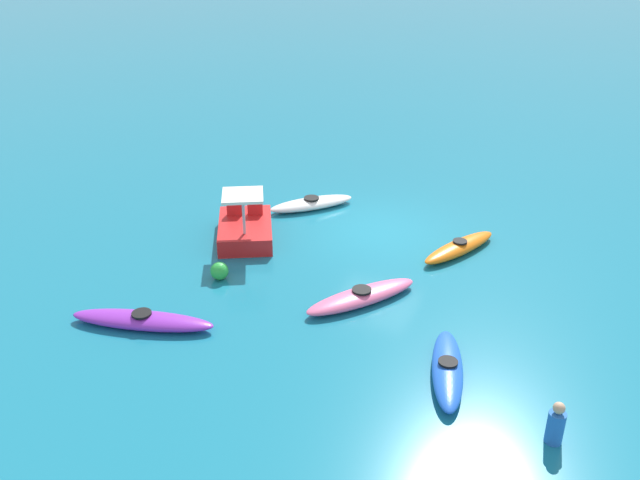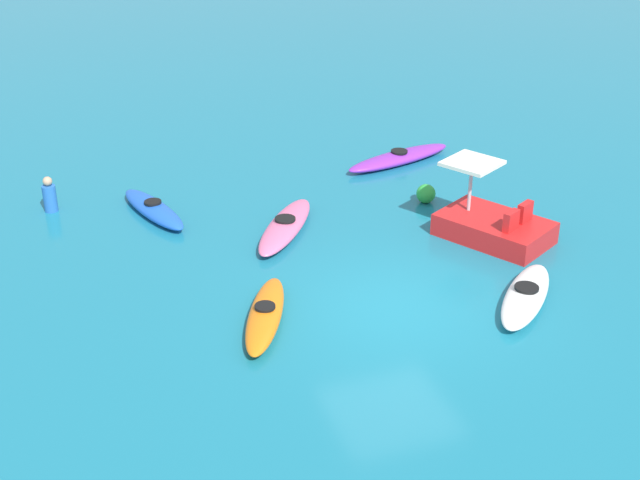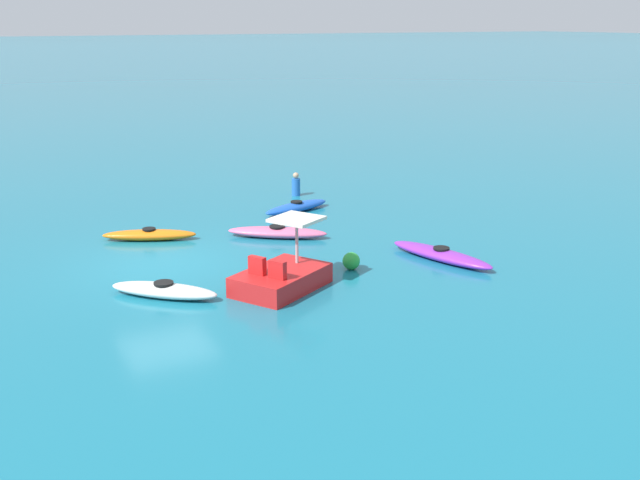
{
  "view_description": "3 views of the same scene",
  "coord_description": "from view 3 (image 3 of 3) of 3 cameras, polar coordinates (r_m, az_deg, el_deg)",
  "views": [
    {
      "loc": [
        -17.46,
        -5.89,
        8.97
      ],
      "look_at": [
        -2.21,
        0.9,
        0.55
      ],
      "focal_mm": 38.97,
      "sensor_mm": 36.0,
      "label": 1
    },
    {
      "loc": [
        13.28,
        -6.38,
        8.8
      ],
      "look_at": [
        -2.4,
        -0.65,
        0.46
      ],
      "focal_mm": 49.38,
      "sensor_mm": 36.0,
      "label": 2
    },
    {
      "loc": [
        5.52,
        19.49,
        6.42
      ],
      "look_at": [
        -4.26,
        1.11,
        0.39
      ],
      "focal_mm": 42.96,
      "sensor_mm": 36.0,
      "label": 3
    }
  ],
  "objects": [
    {
      "name": "kayak_pink",
      "position": [
        23.36,
        -3.2,
        0.59
      ],
      "size": [
        2.92,
        2.39,
        0.37
      ],
      "color": "pink",
      "rests_on": "ground_plane"
    },
    {
      "name": "kayak_purple",
      "position": [
        21.37,
        9.01,
        -1.08
      ],
      "size": [
        1.57,
        3.44,
        0.37
      ],
      "color": "purple",
      "rests_on": "ground_plane"
    },
    {
      "name": "ground_plane",
      "position": [
        21.25,
        -11.64,
        -1.78
      ],
      "size": [
        600.0,
        600.0,
        0.0
      ],
      "primitive_type": "plane",
      "color": "#19728C"
    },
    {
      "name": "kayak_orange",
      "position": [
        23.6,
        -12.6,
        0.38
      ],
      "size": [
        2.8,
        1.74,
        0.37
      ],
      "color": "orange",
      "rests_on": "ground_plane"
    },
    {
      "name": "pedal_boat_red",
      "position": [
        18.83,
        -2.9,
        -2.72
      ],
      "size": [
        2.83,
        2.48,
        1.68
      ],
      "color": "red",
      "rests_on": "ground_plane"
    },
    {
      "name": "buoy_green",
      "position": [
        20.34,
        2.34,
        -1.57
      ],
      "size": [
        0.47,
        0.47,
        0.47
      ],
      "primitive_type": "sphere",
      "color": "green",
      "rests_on": "ground_plane"
    },
    {
      "name": "kayak_blue",
      "position": [
        26.48,
        -1.76,
        2.48
      ],
      "size": [
        2.82,
        1.37,
        0.37
      ],
      "color": "blue",
      "rests_on": "ground_plane"
    },
    {
      "name": "person_near_shore",
      "position": [
        28.88,
        -1.8,
        4.08
      ],
      "size": [
        0.33,
        0.33,
        0.88
      ],
      "color": "blue",
      "rests_on": "ground_plane"
    },
    {
      "name": "kayak_white",
      "position": [
        18.75,
        -11.55,
        -3.69
      ],
      "size": [
        2.49,
        2.43,
        0.37
      ],
      "color": "white",
      "rests_on": "ground_plane"
    }
  ]
}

